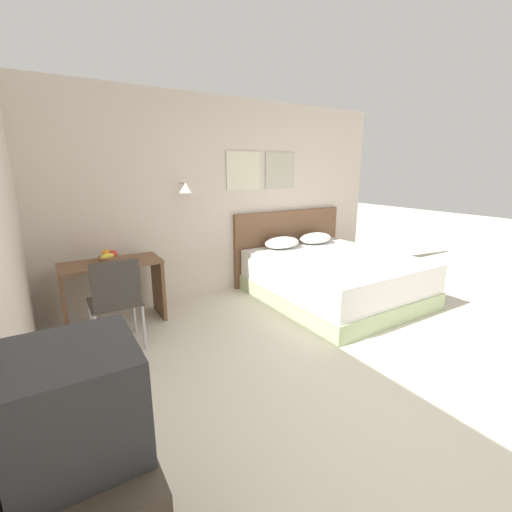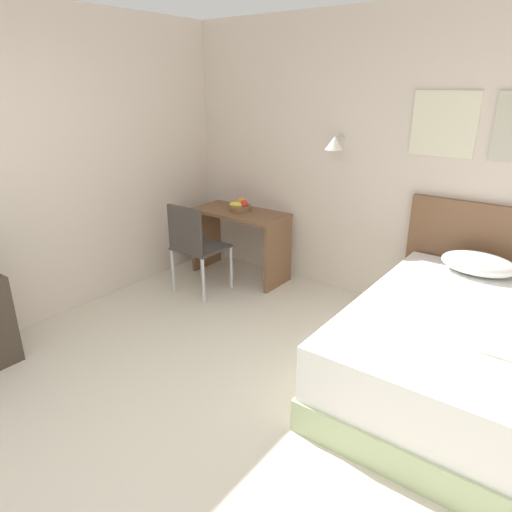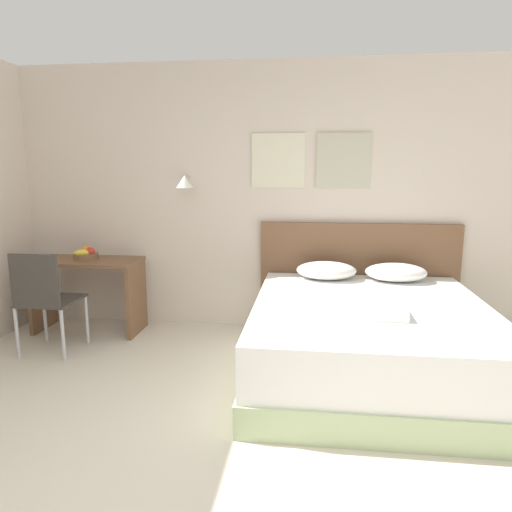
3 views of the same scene
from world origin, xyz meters
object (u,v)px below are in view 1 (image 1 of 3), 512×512
(desk_chair, at_px, (116,297))
(fruit_bowl, at_px, (109,257))
(bed, at_px, (335,278))
(desk, at_px, (113,282))
(television, at_px, (77,402))
(pillow_left, at_px, (282,243))
(folded_towel_near_foot, at_px, (357,259))
(pillow_right, at_px, (315,238))
(headboard, at_px, (289,245))

(desk_chair, relative_size, fruit_bowl, 3.96)
(bed, distance_m, desk, 2.79)
(television, bearing_deg, desk_chair, 77.55)
(bed, height_order, desk_chair, desk_chair)
(bed, height_order, pillow_left, pillow_left)
(folded_towel_near_foot, height_order, television, television)
(pillow_right, bearing_deg, bed, -112.25)
(headboard, xyz_separation_m, fruit_bowl, (-2.69, -0.30, 0.24))
(folded_towel_near_foot, bearing_deg, headboard, 92.62)
(bed, bearing_deg, headboard, 90.00)
(pillow_right, height_order, fruit_bowl, fruit_bowl)
(bed, distance_m, headboard, 1.08)
(folded_towel_near_foot, xyz_separation_m, fruit_bowl, (-2.75, 1.05, 0.16))
(folded_towel_near_foot, xyz_separation_m, desk_chair, (-2.82, 0.38, -0.07))
(desk, bearing_deg, bed, -14.97)
(folded_towel_near_foot, relative_size, television, 0.63)
(desk, bearing_deg, desk_chair, -96.68)
(desk_chair, xyz_separation_m, television, (-0.45, -2.03, 0.36))
(headboard, relative_size, pillow_right, 3.46)
(desk_chair, bearing_deg, pillow_right, 12.88)
(pillow_left, distance_m, television, 3.98)
(headboard, distance_m, television, 4.40)
(headboard, bearing_deg, folded_towel_near_foot, -87.38)
(pillow_right, bearing_deg, pillow_left, 180.00)
(pillow_left, xyz_separation_m, folded_towel_near_foot, (0.38, -1.09, -0.05))
(fruit_bowl, height_order, television, television)
(headboard, distance_m, fruit_bowl, 2.72)
(television, bearing_deg, desk, 78.91)
(headboard, distance_m, folded_towel_near_foot, 1.35)
(pillow_left, distance_m, fruit_bowl, 2.37)
(pillow_left, xyz_separation_m, desk_chair, (-2.44, -0.70, -0.13))
(pillow_left, bearing_deg, pillow_right, 0.00)
(desk_chair, distance_m, television, 2.11)
(headboard, distance_m, pillow_right, 0.43)
(pillow_right, distance_m, television, 4.47)
(headboard, height_order, desk, headboard)
(pillow_right, distance_m, folded_towel_near_foot, 1.12)
(headboard, height_order, pillow_left, headboard)
(headboard, height_order, pillow_right, headboard)
(headboard, relative_size, pillow_left, 3.46)
(headboard, distance_m, desk_chair, 2.92)
(bed, bearing_deg, folded_towel_near_foot, -78.54)
(folded_towel_near_foot, height_order, fruit_bowl, fruit_bowl)
(pillow_left, bearing_deg, folded_towel_near_foot, -70.64)
(pillow_right, distance_m, fruit_bowl, 3.01)
(television, bearing_deg, pillow_right, 37.79)
(headboard, xyz_separation_m, television, (-3.21, -3.00, 0.36))
(pillow_left, height_order, television, television)
(bed, relative_size, pillow_right, 3.62)
(bed, relative_size, desk_chair, 2.19)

